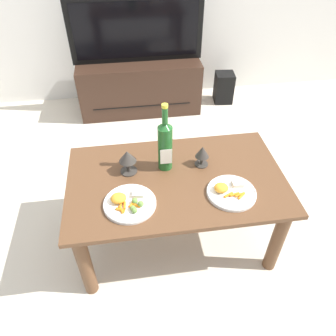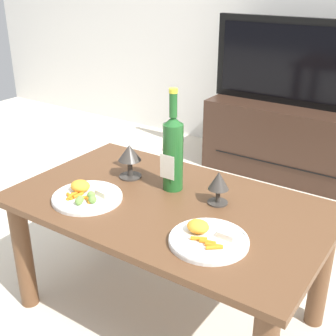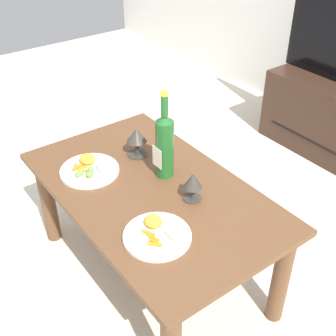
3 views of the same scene
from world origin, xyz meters
The scene contains 7 objects.
ground_plane centered at (0.00, 0.00, 0.00)m, with size 6.40×6.40×0.00m, color beige.
dining_table centered at (0.00, 0.00, 0.40)m, with size 1.12×0.67×0.49m.
wine_bottle centered at (-0.04, 0.10, 0.65)m, with size 0.07×0.08×0.38m.
goblet_left centered at (-0.24, 0.09, 0.59)m, with size 0.09×0.09×0.14m.
goblet_right centered at (0.15, 0.09, 0.57)m, with size 0.07×0.07×0.12m.
dinner_plate_left centered at (-0.25, -0.15, 0.51)m, with size 0.25×0.25×0.05m.
dinner_plate_right centered at (0.24, -0.14, 0.51)m, with size 0.24×0.24×0.05m.
Camera 3 is at (1.19, -0.79, 1.58)m, focal length 47.49 mm.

